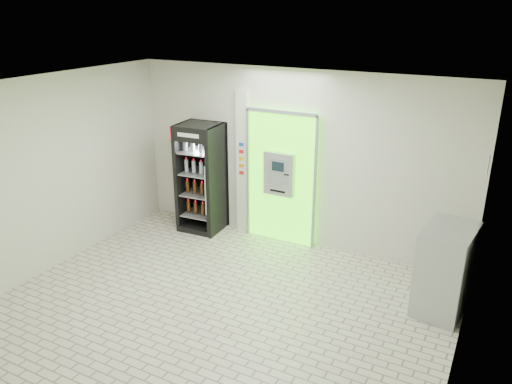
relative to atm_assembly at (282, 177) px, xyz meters
The scene contains 7 objects.
ground 2.69m from the atm_assembly, 85.26° to the right, with size 6.00×6.00×0.00m, color beige.
room_shell 2.51m from the atm_assembly, 85.26° to the right, with size 6.00×6.00×6.00m.
atm_assembly is the anchor object (origin of this frame).
pillar 0.79m from the atm_assembly, behind, with size 0.22×0.11×2.60m.
beverage_cooler 1.52m from the atm_assembly, behind, with size 0.79×0.73×1.99m.
steel_cabinet 3.10m from the atm_assembly, 18.65° to the right, with size 0.72×0.98×1.21m.
exit_sign 3.48m from the atm_assembly, 17.65° to the right, with size 0.02×0.22×0.26m.
Camera 1 is at (3.19, -4.96, 3.93)m, focal length 35.00 mm.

